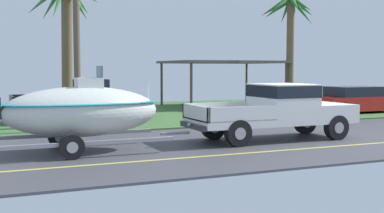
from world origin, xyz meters
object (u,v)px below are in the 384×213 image
at_px(boat_on_trailer, 81,111).
at_px(parked_sedan_near, 356,100).
at_px(pickup_truck_towing, 281,108).
at_px(parked_pickup_background, 85,98).
at_px(carport_awning, 222,63).
at_px(utility_pole, 76,8).
at_px(palm_tree_mid, 290,20).
at_px(palm_tree_near_right, 67,17).

relative_size(boat_on_trailer, parked_sedan_near, 1.27).
height_order(pickup_truck_towing, parked_pickup_background, parked_pickup_background).
xyz_separation_m(carport_awning, utility_pole, (-9.95, -8.29, 1.84)).
relative_size(pickup_truck_towing, carport_awning, 0.89).
xyz_separation_m(parked_pickup_background, parked_sedan_near, (13.46, -1.43, -0.35)).
relative_size(palm_tree_mid, utility_pole, 0.77).
relative_size(carport_awning, palm_tree_near_right, 1.08).
height_order(parked_sedan_near, utility_pole, utility_pole).
bearing_deg(boat_on_trailer, palm_tree_mid, 37.02).
relative_size(parked_pickup_background, palm_tree_mid, 0.84).
relative_size(parked_sedan_near, utility_pole, 0.52).
height_order(parked_pickup_background, palm_tree_near_right, palm_tree_near_right).
bearing_deg(palm_tree_mid, parked_pickup_background, -167.48).
distance_m(boat_on_trailer, palm_tree_near_right, 6.42).
bearing_deg(utility_pole, palm_tree_mid, 24.97).
distance_m(parked_sedan_near, utility_pole, 15.01).
relative_size(parked_pickup_background, parked_sedan_near, 1.25).
relative_size(carport_awning, palm_tree_mid, 0.96).
xyz_separation_m(parked_sedan_near, carport_awning, (-4.44, 6.31, 1.93)).
bearing_deg(utility_pole, parked_pickup_background, 74.79).
bearing_deg(parked_pickup_background, pickup_truck_towing, -58.09).
distance_m(pickup_truck_towing, palm_tree_near_right, 8.73).
bearing_deg(parked_pickup_background, parked_sedan_near, -6.08).
height_order(boat_on_trailer, utility_pole, utility_pole).
xyz_separation_m(parked_pickup_background, utility_pole, (-0.93, -3.42, 3.41)).
xyz_separation_m(parked_pickup_background, palm_tree_near_right, (-1.04, -2.17, 3.19)).
bearing_deg(palm_tree_near_right, parked_sedan_near, 2.89).
relative_size(parked_pickup_background, palm_tree_near_right, 0.94).
xyz_separation_m(pickup_truck_towing, parked_sedan_near, (8.63, 6.33, -0.34)).
height_order(parked_pickup_background, utility_pole, utility_pole).
distance_m(carport_awning, utility_pole, 13.08).
height_order(parked_sedan_near, palm_tree_mid, palm_tree_mid).
height_order(boat_on_trailer, carport_awning, carport_awning).
bearing_deg(palm_tree_near_right, palm_tree_mid, 20.18).
relative_size(boat_on_trailer, utility_pole, 0.66).
bearing_deg(palm_tree_mid, palm_tree_near_right, -159.82).
xyz_separation_m(palm_tree_mid, utility_pole, (-13.18, -6.14, -0.58)).
bearing_deg(carport_awning, palm_tree_near_right, -145.02).
distance_m(pickup_truck_towing, parked_pickup_background, 9.14).
distance_m(palm_tree_mid, utility_pole, 14.55).
bearing_deg(pickup_truck_towing, palm_tree_mid, 54.71).
relative_size(boat_on_trailer, parked_pickup_background, 1.02).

